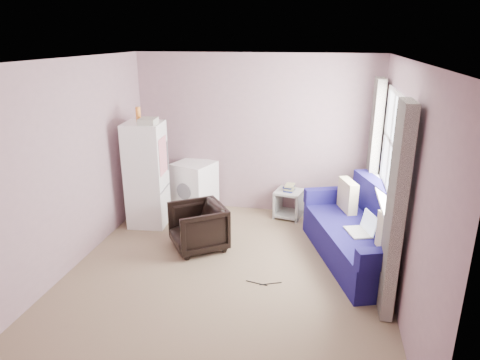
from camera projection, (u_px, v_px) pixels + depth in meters
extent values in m
cube|color=#8A735A|center=(226.00, 274.00, 5.19)|extent=(3.80, 4.20, 0.02)
cube|color=silver|center=(224.00, 59.00, 4.38)|extent=(3.80, 4.20, 0.02)
cube|color=gray|center=(255.00, 135.00, 6.75)|extent=(3.80, 0.02, 2.50)
cube|color=gray|center=(154.00, 273.00, 2.82)|extent=(3.80, 0.02, 2.50)
cube|color=gray|center=(71.00, 166.00, 5.13)|extent=(0.02, 4.20, 2.50)
cube|color=gray|center=(404.00, 186.00, 4.44)|extent=(0.02, 4.20, 2.50)
cube|color=white|center=(395.00, 147.00, 5.01)|extent=(0.01, 1.60, 1.20)
imported|color=black|center=(198.00, 225.00, 5.70)|extent=(0.89, 0.90, 0.69)
cube|color=white|center=(147.00, 175.00, 6.32)|extent=(0.58, 0.58, 1.56)
cube|color=slate|center=(165.00, 188.00, 6.36)|extent=(0.06, 0.50, 0.02)
cube|color=slate|center=(167.00, 156.00, 6.40)|extent=(0.02, 0.03, 0.45)
cube|color=white|center=(163.00, 156.00, 6.17)|extent=(0.04, 0.37, 0.54)
cylinder|color=orange|center=(138.00, 114.00, 6.09)|extent=(0.08, 0.08, 0.21)
cube|color=beige|center=(148.00, 121.00, 5.96)|extent=(0.26, 0.29, 0.08)
cube|color=white|center=(195.00, 186.00, 6.96)|extent=(0.73, 0.73, 0.81)
cube|color=slate|center=(193.00, 165.00, 6.82)|extent=(0.67, 0.66, 0.05)
cylinder|color=slate|center=(184.00, 192.00, 6.72)|extent=(0.26, 0.11, 0.27)
cube|color=#ABADA9|center=(289.00, 192.00, 6.67)|extent=(0.48, 0.48, 0.04)
cube|color=#ABADA9|center=(288.00, 214.00, 6.79)|extent=(0.48, 0.48, 0.04)
cube|color=#ABADA9|center=(278.00, 202.00, 6.80)|extent=(0.12, 0.40, 0.44)
cube|color=#ABADA9|center=(300.00, 205.00, 6.66)|extent=(0.12, 0.40, 0.44)
cube|color=navy|center=(289.00, 190.00, 6.66)|extent=(0.17, 0.22, 0.03)
cube|color=tan|center=(290.00, 188.00, 6.65)|extent=(0.16, 0.21, 0.03)
cube|color=navy|center=(289.00, 187.00, 6.65)|extent=(0.18, 0.22, 0.03)
cube|color=tan|center=(290.00, 185.00, 6.63)|extent=(0.15, 0.21, 0.03)
cube|color=navy|center=(359.00, 244.00, 5.44)|extent=(1.50, 2.13, 0.43)
cube|color=navy|center=(390.00, 210.00, 5.35)|extent=(0.82, 1.89, 0.47)
cube|color=navy|center=(398.00, 258.00, 4.46)|extent=(0.91, 0.44, 0.21)
cube|color=navy|center=(335.00, 195.00, 6.21)|extent=(0.91, 0.44, 0.21)
cube|color=beige|center=(390.00, 235.00, 4.73)|extent=(0.26, 0.45, 0.43)
cube|color=beige|center=(348.00, 195.00, 5.90)|extent=(0.26, 0.45, 0.43)
cube|color=#ABADA9|center=(358.00, 232.00, 5.26)|extent=(0.35, 0.42, 0.02)
cube|color=silver|center=(369.00, 222.00, 5.24)|extent=(0.18, 0.36, 0.23)
cube|color=white|center=(383.00, 196.00, 5.23)|extent=(0.14, 1.70, 0.04)
cube|color=white|center=(388.00, 194.00, 5.21)|extent=(0.02, 1.68, 0.05)
cube|color=white|center=(394.00, 147.00, 5.01)|extent=(0.02, 1.68, 0.05)
cube|color=white|center=(400.00, 95.00, 4.82)|extent=(0.02, 1.68, 0.05)
cube|color=white|center=(405.00, 166.00, 4.27)|extent=(0.02, 0.05, 1.20)
cube|color=white|center=(397.00, 152.00, 4.77)|extent=(0.02, 0.05, 1.20)
cube|color=white|center=(391.00, 141.00, 5.26)|extent=(0.02, 0.05, 1.20)
cube|color=white|center=(385.00, 132.00, 5.76)|extent=(0.02, 0.05, 1.20)
cube|color=beige|center=(395.00, 213.00, 4.16)|extent=(0.12, 0.46, 2.18)
cube|color=beige|center=(373.00, 155.00, 6.16)|extent=(0.12, 0.46, 2.18)
cylinder|color=black|center=(271.00, 284.00, 4.96)|extent=(0.25, 0.11, 0.01)
cylinder|color=black|center=(257.00, 283.00, 4.97)|extent=(0.26, 0.07, 0.01)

